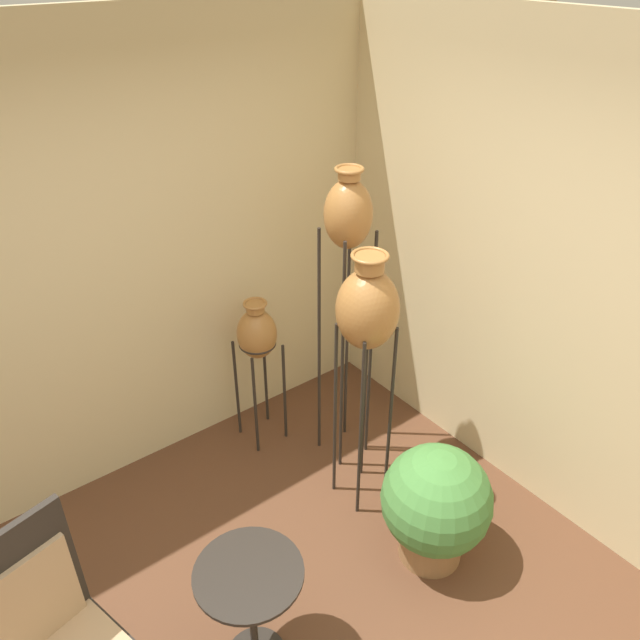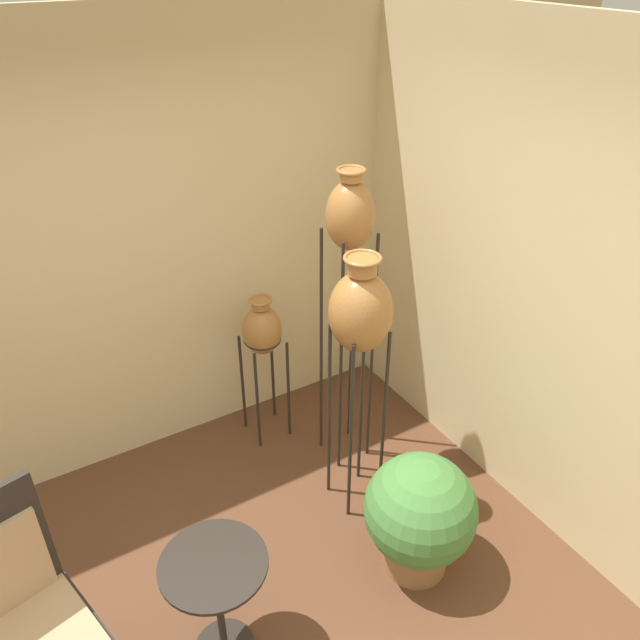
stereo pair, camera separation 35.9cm
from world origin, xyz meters
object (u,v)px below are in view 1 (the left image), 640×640
object	(u,v)px
vase_stand_tall	(348,225)
potted_plant	(436,504)
side_table	(251,597)
vase_stand_short	(257,336)
vase_stand_medium	(367,312)

from	to	relation	value
vase_stand_tall	potted_plant	size ratio (longest dim) A/B	2.69
side_table	vase_stand_short	bearing A→B (deg)	55.53
vase_stand_short	potted_plant	size ratio (longest dim) A/B	1.47
vase_stand_tall	potted_plant	world-z (taller)	vase_stand_tall
vase_stand_short	side_table	distance (m)	1.62
vase_stand_tall	side_table	size ratio (longest dim) A/B	3.03
vase_stand_tall	vase_stand_short	size ratio (longest dim) A/B	1.83
vase_stand_tall	vase_stand_short	xyz separation A→B (m)	(-0.35, 0.44, -0.80)
vase_stand_tall	side_table	bearing A→B (deg)	-145.30
vase_stand_tall	vase_stand_medium	size ratio (longest dim) A/B	1.19
vase_stand_short	potted_plant	distance (m)	1.47
vase_stand_short	potted_plant	bearing A→B (deg)	-81.95
vase_stand_short	side_table	bearing A→B (deg)	-124.47
potted_plant	vase_stand_medium	bearing A→B (deg)	91.10
vase_stand_short	potted_plant	xyz separation A→B (m)	(0.20, -1.39, -0.42)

